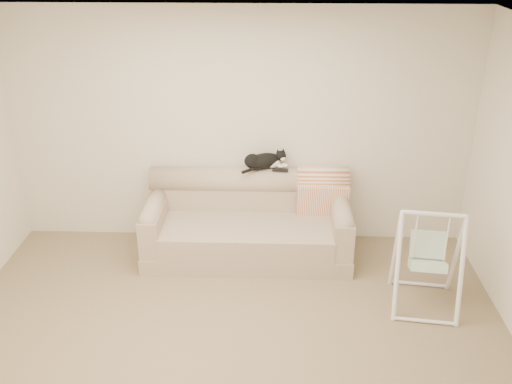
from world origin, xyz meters
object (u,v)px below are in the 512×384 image
remote_b (280,170)px  baby_swing (428,259)px  sofa (248,224)px  remote_a (263,168)px  tuxedo_cat (264,161)px

remote_b → baby_swing: 1.80m
sofa → remote_a: size_ratio=11.99×
sofa → remote_b: (0.34, 0.20, 0.56)m
remote_a → baby_swing: 1.97m
remote_a → remote_b: 0.19m
remote_a → tuxedo_cat: (0.01, -0.01, 0.09)m
remote_a → remote_b: bearing=-13.2°
sofa → remote_b: remote_b is taller
remote_a → remote_b: size_ratio=1.05×
baby_swing → remote_b: bearing=141.3°
remote_b → sofa: bearing=-150.1°
sofa → remote_a: bearing=57.6°
remote_b → remote_a: bearing=166.8°
sofa → remote_a: remote_a is taller
sofa → remote_b: size_ratio=12.63×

